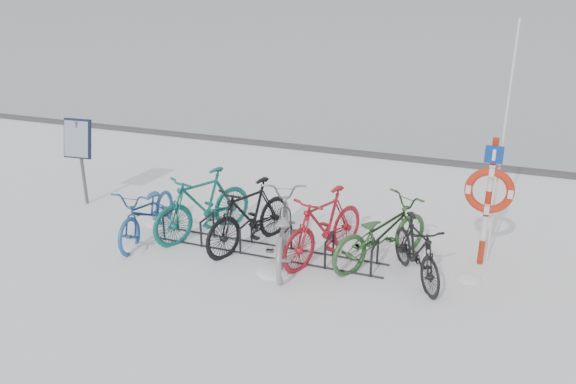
# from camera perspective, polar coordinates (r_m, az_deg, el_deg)

# --- Properties ---
(ground) EXTENTS (900.00, 900.00, 0.00)m
(ground) POSITION_cam_1_polar(r_m,az_deg,el_deg) (9.29, -2.24, -6.06)
(ground) COLOR white
(ground) RESTS_ON ground
(quay_edge) EXTENTS (400.00, 0.25, 0.10)m
(quay_edge) POSITION_cam_1_polar(r_m,az_deg,el_deg) (14.51, 6.95, 3.95)
(quay_edge) COLOR #3F3F42
(quay_edge) RESTS_ON ground
(bike_rack) EXTENTS (4.00, 0.48, 0.46)m
(bike_rack) POSITION_cam_1_polar(r_m,az_deg,el_deg) (9.21, -2.25, -5.05)
(bike_rack) COLOR black
(bike_rack) RESTS_ON ground
(info_board) EXTENTS (0.59, 0.27, 1.72)m
(info_board) POSITION_cam_1_polar(r_m,az_deg,el_deg) (11.55, -20.53, 4.62)
(info_board) COLOR #595B5E
(info_board) RESTS_ON ground
(lifebuoy_station) EXTENTS (0.71, 0.22, 3.71)m
(lifebuoy_station) POSITION_cam_1_polar(r_m,az_deg,el_deg) (8.87, 19.80, 0.14)
(lifebuoy_station) COLOR #AC240D
(lifebuoy_station) RESTS_ON ground
(bike_0) EXTENTS (0.90, 2.00, 1.01)m
(bike_0) POSITION_cam_1_polar(r_m,az_deg,el_deg) (9.88, -14.08, -1.78)
(bike_0) COLOR #25569B
(bike_0) RESTS_ON ground
(bike_1) EXTENTS (1.38, 2.05, 1.20)m
(bike_1) POSITION_cam_1_polar(r_m,az_deg,el_deg) (9.75, -8.63, -1.08)
(bike_1) COLOR #125E58
(bike_1) RESTS_ON ground
(bike_2) EXTENTS (1.20, 2.00, 1.16)m
(bike_2) POSITION_cam_1_polar(r_m,az_deg,el_deg) (9.26, -3.90, -2.22)
(bike_2) COLOR black
(bike_2) RESTS_ON ground
(bike_3) EXTENTS (1.35, 2.23, 1.10)m
(bike_3) POSITION_cam_1_polar(r_m,az_deg,el_deg) (8.83, -0.62, -3.55)
(bike_3) COLOR gray
(bike_3) RESTS_ON ground
(bike_4) EXTENTS (1.22, 2.01, 1.17)m
(bike_4) POSITION_cam_1_polar(r_m,az_deg,el_deg) (8.86, 3.70, -3.27)
(bike_4) COLOR #A41925
(bike_4) RESTS_ON ground
(bike_5) EXTENTS (1.67, 2.09, 1.06)m
(bike_5) POSITION_cam_1_polar(r_m,az_deg,el_deg) (8.87, 9.43, -3.88)
(bike_5) COLOR #2B532A
(bike_5) RESTS_ON ground
(bike_6) EXTENTS (1.26, 1.63, 0.98)m
(bike_6) POSITION_cam_1_polar(r_m,az_deg,el_deg) (8.49, 12.95, -5.59)
(bike_6) COLOR black
(bike_6) RESTS_ON ground
(snow_drifts) EXTENTS (5.91, 1.90, 0.18)m
(snow_drifts) POSITION_cam_1_polar(r_m,az_deg,el_deg) (9.45, -4.05, -5.59)
(snow_drifts) COLOR white
(snow_drifts) RESTS_ON ground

